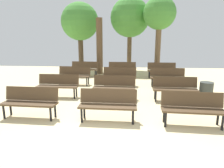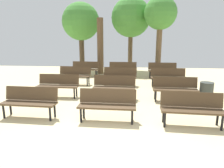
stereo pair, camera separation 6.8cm
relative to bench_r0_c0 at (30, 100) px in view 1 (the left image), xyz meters
The scene contains 18 objects.
ground_plane 2.81m from the bench_r0_c0, 36.78° to the right, with size 24.00×24.00×0.00m, color beige.
bench_r0_c0 is the anchor object (origin of this frame).
bench_r0_c1 2.27m from the bench_r0_c0, ahead, with size 1.61×0.51×0.87m.
bench_r0_c2 4.53m from the bench_r0_c0, ahead, with size 1.62×0.56×0.87m.
bench_r1_c0 2.12m from the bench_r0_c0, 87.64° to the left, with size 1.60×0.49×0.87m.
bench_r1_c1 3.09m from the bench_r0_c0, 41.96° to the left, with size 1.61×0.53×0.87m.
bench_r1_c2 4.95m from the bench_r0_c0, 23.41° to the left, with size 1.62×0.54×0.87m.
bench_r2_c0 4.30m from the bench_r0_c0, 88.10° to the left, with size 1.63×0.57×0.87m.
bench_r2_c1 4.86m from the bench_r0_c0, 60.30° to the left, with size 1.62×0.54×0.87m.
bench_r2_c2 6.27m from the bench_r0_c0, 41.79° to the left, with size 1.63×0.58×0.87m.
bench_r3_c0 6.43m from the bench_r0_c0, 88.22° to the left, with size 1.62×0.57×0.87m.
bench_r3_c1 6.83m from the bench_r0_c0, 68.88° to the left, with size 1.60×0.49×0.87m.
bench_r3_c2 7.87m from the bench_r0_c0, 53.00° to the left, with size 1.60×0.49×0.87m.
tree_0 7.55m from the bench_r0_c0, 82.34° to the left, with size 0.39×0.39×3.47m.
tree_1 10.13m from the bench_r0_c0, 72.69° to the left, with size 2.69×2.69×4.98m.
tree_2 9.37m from the bench_r0_c0, 93.68° to the left, with size 2.58×2.58×4.65m.
tree_3 9.54m from the bench_r0_c0, 58.90° to the left, with size 1.98×1.98×4.72m.
trash_bin 5.91m from the bench_r0_c0, 18.21° to the left, with size 0.46×0.46×0.74m, color #383D38.
Camera 1 is at (0.61, -3.72, 2.29)m, focal length 32.33 mm.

